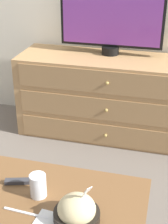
# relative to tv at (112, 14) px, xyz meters

# --- Properties ---
(ground_plane) EXTENTS (12.00, 12.00, 0.00)m
(ground_plane) POSITION_rel_tv_xyz_m (-0.05, 0.16, -0.92)
(ground_plane) COLOR #70665B
(dresser) EXTENTS (1.42, 0.47, 0.62)m
(dresser) POSITION_rel_tv_xyz_m (0.04, -0.09, -0.60)
(dresser) COLOR tan
(dresser) RESTS_ON ground_plane
(tv) EXTENTS (0.76, 0.13, 0.55)m
(tv) POSITION_rel_tv_xyz_m (0.00, 0.00, 0.00)
(tv) COLOR black
(tv) RESTS_ON dresser
(coffee_table) EXTENTS (0.81, 0.53, 0.46)m
(coffee_table) POSITION_rel_tv_xyz_m (0.01, -1.50, -0.53)
(coffee_table) COLOR brown
(coffee_table) RESTS_ON ground_plane
(takeout_bowl) EXTENTS (0.17, 0.17, 0.17)m
(takeout_bowl) POSITION_rel_tv_xyz_m (0.17, -1.55, -0.41)
(takeout_bowl) COLOR black
(takeout_bowl) RESTS_ON coffee_table
(drink_cup) EXTENTS (0.07, 0.07, 0.10)m
(drink_cup) POSITION_rel_tv_xyz_m (-0.02, -1.45, -0.41)
(drink_cup) COLOR beige
(drink_cup) RESTS_ON coffee_table
(knife) EXTENTS (0.19, 0.02, 0.01)m
(knife) POSITION_rel_tv_xyz_m (-0.03, -1.57, -0.45)
(knife) COLOR white
(knife) RESTS_ON coffee_table
(remote_control) EXTENTS (0.15, 0.07, 0.02)m
(remote_control) POSITION_rel_tv_xyz_m (-0.12, -1.40, -0.44)
(remote_control) COLOR #38383D
(remote_control) RESTS_ON coffee_table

